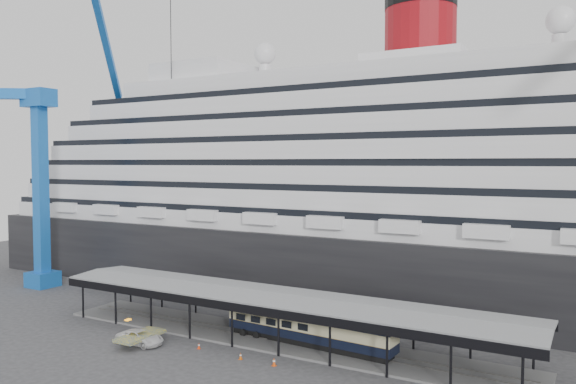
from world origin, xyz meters
name	(u,v)px	position (x,y,z in m)	size (l,w,h in m)	color
ground	(250,354)	(0.00, 0.00, 0.00)	(200.00, 200.00, 0.00)	#363639
cruise_ship	(367,172)	(0.05, 32.00, 18.35)	(130.00, 30.00, 43.90)	black
platform_canopy	(275,319)	(0.00, 5.00, 2.36)	(56.00, 9.18, 5.30)	slate
crane_blue	(47,161)	(-45.11, 10.62, 19.96)	(22.63, 19.19, 47.60)	blue
port_truck	(140,337)	(-12.04, -3.35, 0.76)	(2.51, 5.44, 1.51)	silver
pullman_carriage	(308,325)	(4.19, 5.00, 2.38)	(19.84, 3.87, 19.35)	black
traffic_cone_left	(199,346)	(-5.56, -1.37, 0.33)	(0.45, 0.45, 0.67)	red
traffic_cone_mid	(241,356)	(0.08, -1.82, 0.34)	(0.41, 0.41, 0.68)	#D9570C
traffic_cone_right	(274,362)	(3.94, -1.73, 0.41)	(0.51, 0.51, 0.82)	#E24A0C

